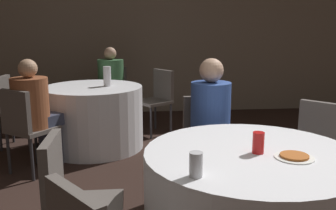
{
  "coord_description": "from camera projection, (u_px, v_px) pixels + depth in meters",
  "views": [
    {
      "loc": [
        -0.74,
        -1.96,
        1.46
      ],
      "look_at": [
        -0.46,
        0.87,
        0.85
      ],
      "focal_mm": 40.0,
      "sensor_mm": 36.0,
      "label": 1
    }
  ],
  "objects": [
    {
      "name": "wall_back",
      "position": [
        175.0,
        29.0,
        6.24
      ],
      "size": [
        16.0,
        0.06,
        2.8
      ],
      "color": "gray",
      "rests_on": "ground_plane"
    },
    {
      "name": "table_far",
      "position": [
        94.0,
        117.0,
        4.5
      ],
      "size": [
        1.17,
        1.17,
        0.75
      ],
      "color": "silver",
      "rests_on": "ground_plane"
    },
    {
      "name": "chair_near_north",
      "position": [
        207.0,
        137.0,
        3.18
      ],
      "size": [
        0.42,
        0.42,
        0.87
      ],
      "rotation": [
        0.0,
        0.0,
        -3.09
      ],
      "color": "#59514C",
      "rests_on": "ground_plane"
    },
    {
      "name": "chair_near_west",
      "position": [
        71.0,
        195.0,
        2.08
      ],
      "size": [
        0.41,
        0.4,
        0.87
      ],
      "rotation": [
        0.0,
        0.0,
        -1.57
      ],
      "color": "#59514C",
      "rests_on": "ground_plane"
    },
    {
      "name": "chair_near_northeast",
      "position": [
        317.0,
        146.0,
        2.93
      ],
      "size": [
        0.57,
        0.57,
        0.87
      ],
      "rotation": [
        0.0,
        0.0,
        -3.97
      ],
      "color": "#59514C",
      "rests_on": "ground_plane"
    },
    {
      "name": "chair_far_southwest",
      "position": [
        24.0,
        123.0,
        3.63
      ],
      "size": [
        0.56,
        0.56,
        0.87
      ],
      "rotation": [
        0.0,
        0.0,
        -0.62
      ],
      "color": "#59514C",
      "rests_on": "ground_plane"
    },
    {
      "name": "chair_far_west",
      "position": [
        11.0,
        104.0,
        4.49
      ],
      "size": [
        0.45,
        0.44,
        0.87
      ],
      "rotation": [
        0.0,
        0.0,
        -1.69
      ],
      "color": "#59514C",
      "rests_on": "ground_plane"
    },
    {
      "name": "chair_far_northeast",
      "position": [
        158.0,
        95.0,
        5.09
      ],
      "size": [
        0.56,
        0.56,
        0.87
      ],
      "rotation": [
        0.0,
        0.0,
        -4.11
      ],
      "color": "#59514C",
      "rests_on": "ground_plane"
    },
    {
      "name": "chair_far_north",
      "position": [
        113.0,
        90.0,
        5.43
      ],
      "size": [
        0.47,
        0.47,
        0.87
      ],
      "rotation": [
        0.0,
        0.0,
        -3.33
      ],
      "color": "#59514C",
      "rests_on": "ground_plane"
    },
    {
      "name": "person_blue_shirt",
      "position": [
        212.0,
        133.0,
        3.01
      ],
      "size": [
        0.33,
        0.5,
        1.2
      ],
      "rotation": [
        0.0,
        0.0,
        -3.09
      ],
      "color": "#4C4238",
      "rests_on": "ground_plane"
    },
    {
      "name": "person_floral_shirt",
      "position": [
        37.0,
        114.0,
        3.74
      ],
      "size": [
        0.47,
        0.5,
        1.14
      ],
      "rotation": [
        0.0,
        0.0,
        -0.62
      ],
      "color": "#33384C",
      "rests_on": "ground_plane"
    },
    {
      "name": "person_green_jacket",
      "position": [
        110.0,
        87.0,
        5.27
      ],
      "size": [
        0.4,
        0.52,
        1.16
      ],
      "rotation": [
        0.0,
        0.0,
        -3.33
      ],
      "color": "#4C4238",
      "rests_on": "ground_plane"
    },
    {
      "name": "pizza_plate_near",
      "position": [
        294.0,
        157.0,
        2.04
      ],
      "size": [
        0.22,
        0.22,
        0.02
      ],
      "color": "white",
      "rests_on": "table_near"
    },
    {
      "name": "soda_can_silver",
      "position": [
        196.0,
        165.0,
        1.77
      ],
      "size": [
        0.07,
        0.07,
        0.12
      ],
      "color": "silver",
      "rests_on": "table_near"
    },
    {
      "name": "soda_can_red",
      "position": [
        258.0,
        143.0,
        2.1
      ],
      "size": [
        0.07,
        0.07,
        0.12
      ],
      "color": "red",
      "rests_on": "table_near"
    },
    {
      "name": "bottle_far",
      "position": [
        107.0,
        76.0,
        4.43
      ],
      "size": [
        0.09,
        0.09,
        0.23
      ],
      "color": "white",
      "rests_on": "table_far"
    }
  ]
}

